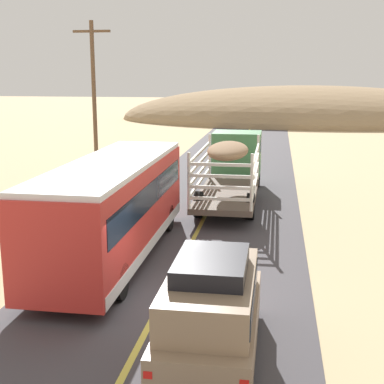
{
  "coord_description": "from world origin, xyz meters",
  "views": [
    {
      "loc": [
        2.88,
        -12.61,
        5.96
      ],
      "look_at": [
        0.0,
        5.61,
        1.86
      ],
      "focal_mm": 50.15,
      "sensor_mm": 36.0,
      "label": 1
    }
  ],
  "objects_px": {
    "livestock_truck": "(234,159)",
    "power_pole_mid": "(94,94)",
    "suv_near": "(211,309)",
    "bus": "(114,206)"
  },
  "relations": [
    {
      "from": "livestock_truck",
      "to": "power_pole_mid",
      "type": "distance_m",
      "value": 10.02
    },
    {
      "from": "suv_near",
      "to": "livestock_truck",
      "type": "xyz_separation_m",
      "value": [
        -0.83,
        15.83,
        0.64
      ]
    },
    {
      "from": "suv_near",
      "to": "livestock_truck",
      "type": "relative_size",
      "value": 0.48
    },
    {
      "from": "suv_near",
      "to": "livestock_truck",
      "type": "height_order",
      "value": "livestock_truck"
    },
    {
      "from": "suv_near",
      "to": "power_pole_mid",
      "type": "xyz_separation_m",
      "value": [
        -9.38,
        20.13,
        3.59
      ]
    },
    {
      "from": "bus",
      "to": "livestock_truck",
      "type": "bearing_deg",
      "value": 72.78
    },
    {
      "from": "livestock_truck",
      "to": "power_pole_mid",
      "type": "height_order",
      "value": "power_pole_mid"
    },
    {
      "from": "livestock_truck",
      "to": "power_pole_mid",
      "type": "bearing_deg",
      "value": 153.33
    },
    {
      "from": "suv_near",
      "to": "power_pole_mid",
      "type": "height_order",
      "value": "power_pole_mid"
    },
    {
      "from": "suv_near",
      "to": "livestock_truck",
      "type": "distance_m",
      "value": 15.87
    }
  ]
}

